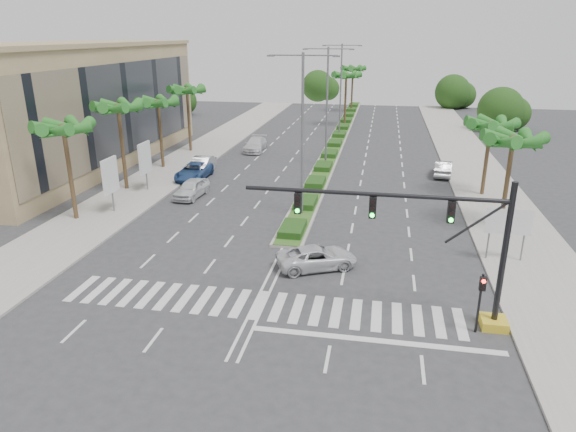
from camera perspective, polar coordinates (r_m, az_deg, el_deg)
name	(u,v)px	position (r m, az deg, el deg)	size (l,w,h in m)	color
ground	(259,305)	(26.91, -3.25, -9.85)	(160.00, 160.00, 0.00)	#333335
footpath_right	(495,202)	(45.69, 21.97, 1.44)	(6.00, 120.00, 0.15)	gray
footpath_left	(150,184)	(49.36, -15.06, 3.50)	(6.00, 120.00, 0.15)	gray
median	(338,138)	(69.22, 5.62, 8.61)	(2.20, 75.00, 0.20)	gray
median_grass	(338,137)	(69.20, 5.62, 8.71)	(1.80, 75.00, 0.04)	#31581E
building	(72,107)	(58.60, -22.85, 11.06)	(12.00, 36.00, 12.00)	tan
signal_gantry	(452,257)	(24.98, 17.79, -4.39)	(12.60, 1.20, 7.20)	gold
pedestrian_signal	(481,294)	(25.19, 20.65, -8.10)	(0.28, 0.36, 3.00)	black
direction_sign	(508,224)	(33.46, 23.29, -0.82)	(2.70, 0.11, 3.40)	slate
billboard_near	(110,176)	(41.48, -19.15, 4.21)	(0.18, 2.10, 4.35)	slate
billboard_far	(145,158)	(46.62, -15.62, 6.19)	(0.18, 2.10, 4.35)	slate
palm_left_near	(64,131)	(40.10, -23.65, 8.63)	(4.57, 4.68, 7.55)	brown
palm_left_mid	(118,110)	(46.80, -18.33, 11.12)	(4.57, 4.68, 7.95)	brown
palm_left_far	(158,105)	(53.98, -14.23, 11.89)	(4.57, 4.68, 7.35)	brown
palm_left_end	(187,92)	(61.25, -11.15, 13.34)	(4.57, 4.68, 7.75)	brown
palm_right_near	(513,143)	(38.40, 23.70, 7.45)	(4.57, 4.68, 7.05)	brown
palm_right_far	(491,127)	(46.15, 21.59, 9.16)	(4.57, 4.68, 6.75)	brown
palm_median_a	(346,77)	(78.16, 6.49, 15.08)	(4.57, 4.68, 8.05)	brown
palm_median_b	(353,70)	(93.09, 7.22, 15.76)	(4.57, 4.68, 8.05)	brown
streetlight_near	(302,127)	(37.72, 1.62, 9.83)	(5.10, 0.25, 12.00)	slate
streetlight_mid	(327,100)	(53.42, 4.36, 12.68)	(5.10, 0.25, 12.00)	slate
streetlight_far	(341,86)	(69.26, 5.89, 14.22)	(5.10, 0.25, 12.00)	slate
car_parked_a	(192,188)	(44.51, -10.67, 3.03)	(1.81, 4.49, 1.53)	silver
car_parked_b	(201,166)	(51.92, -9.61, 5.54)	(1.74, 5.00, 1.65)	silver
car_parked_c	(194,171)	(50.05, -10.41, 4.89)	(2.53, 5.48, 1.52)	navy
car_parked_d	(255,144)	(61.58, -3.63, 7.94)	(2.19, 5.39, 1.56)	silver
car_crossing	(317,257)	(30.63, 3.23, -4.61)	(2.22, 4.81, 1.34)	silver
car_right	(443,168)	(52.72, 16.86, 5.10)	(1.59, 4.57, 1.51)	#9E9EA2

